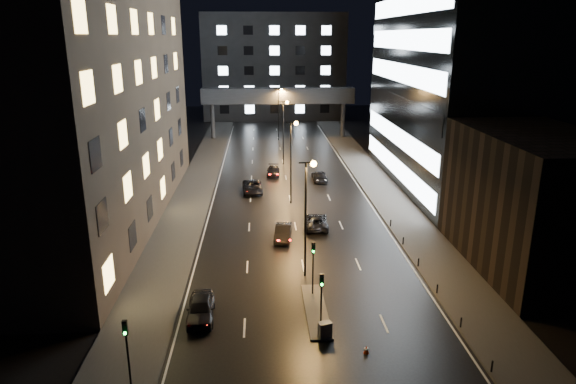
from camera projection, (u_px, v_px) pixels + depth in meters
name	position (u px, v px, depth m)	size (l,w,h in m)	color
ground	(286.00, 177.00, 74.73)	(160.00, 160.00, 0.00)	black
sidewalk_left	(196.00, 188.00, 69.27)	(5.00, 110.00, 0.15)	#383533
sidewalk_right	(378.00, 185.00, 70.59)	(5.00, 110.00, 0.15)	#383533
building_left	(74.00, 34.00, 52.42)	(15.00, 48.00, 40.00)	#2D2319
building_right_low	(534.00, 202.00, 44.43)	(10.00, 18.00, 12.00)	black
building_right_glass	(482.00, 14.00, 65.67)	(20.00, 36.00, 45.00)	black
building_far	(274.00, 67.00, 126.47)	(34.00, 14.00, 25.00)	#333335
skybridge	(278.00, 96.00, 100.94)	(30.00, 3.00, 10.00)	#333335
median_island	(316.00, 310.00, 38.43)	(1.60, 8.00, 0.15)	#383533
traffic_signal_near	(313.00, 260.00, 39.93)	(0.28, 0.34, 4.40)	black
traffic_signal_far	(321.00, 293.00, 34.68)	(0.28, 0.34, 4.40)	black
traffic_signal_corner	(127.00, 343.00, 29.32)	(0.28, 0.34, 4.40)	black
bollard_row	(427.00, 276.00, 43.15)	(0.12, 25.12, 0.90)	black
streetlight_near	(308.00, 204.00, 42.28)	(1.45, 0.50, 10.15)	black
streetlight_mid_a	(292.00, 152.00, 61.38)	(1.45, 0.50, 10.15)	black
streetlight_mid_b	(284.00, 124.00, 80.48)	(1.45, 0.50, 10.15)	black
streetlight_far	(279.00, 107.00, 99.58)	(1.45, 0.50, 10.15)	black
car_away_a	(201.00, 308.00, 37.29)	(1.92, 4.78, 1.63)	black
car_away_b	(283.00, 232.00, 51.87)	(1.56, 4.47, 1.47)	black
car_away_c	(253.00, 187.00, 67.39)	(2.50, 5.42, 1.51)	black
car_away_d	(273.00, 171.00, 75.64)	(1.82, 4.49, 1.30)	black
car_toward_a	(317.00, 221.00, 55.04)	(2.33, 5.06, 1.40)	black
car_toward_b	(319.00, 176.00, 72.89)	(1.97, 4.85, 1.41)	black
utility_cabinet	(325.00, 330.00, 34.73)	(0.87, 0.53, 1.12)	#4D4E50
cone_a	(366.00, 350.00, 33.28)	(0.37, 0.37, 0.55)	#F8380D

